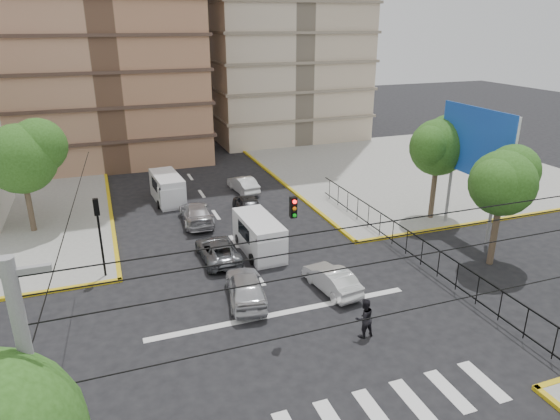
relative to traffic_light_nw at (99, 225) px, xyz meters
name	(u,v)px	position (x,y,z in m)	size (l,w,h in m)	color
ground	(292,326)	(7.80, -7.80, -3.11)	(160.00, 160.00, 0.00)	black
sidewalk_ne	(412,169)	(27.80, 12.20, -3.04)	(26.00, 26.00, 0.15)	gray
crosswalk_stripes	(355,418)	(7.80, -13.80, -3.11)	(12.00, 2.40, 0.01)	silver
stop_line	(283,313)	(7.80, -6.60, -3.11)	(13.00, 0.40, 0.01)	silver
park_fence	(405,256)	(16.80, -3.30, -3.11)	(0.10, 22.50, 1.66)	black
billboard	(476,144)	(22.25, -1.80, 2.89)	(0.36, 6.20, 8.10)	slate
tree_park_a	(504,180)	(20.88, -5.79, 1.90)	(4.41, 3.60, 6.83)	#473828
tree_park_c	(439,145)	(21.89, 1.21, 2.22)	(4.65, 3.80, 7.25)	#473828
tree_tudor	(22,155)	(-4.10, 8.21, 2.11)	(5.39, 4.40, 7.43)	#473828
traffic_light_nw	(99,225)	(0.00, 0.00, 0.00)	(0.28, 0.22, 4.40)	black
traffic_light_hanging	(313,222)	(7.80, -9.84, 2.79)	(18.00, 9.12, 0.92)	black
van_right_lane	(260,237)	(8.84, 0.03, -2.07)	(2.03, 4.80, 2.14)	silver
van_left_lane	(168,189)	(5.02, 11.13, -2.08)	(2.18, 4.82, 2.12)	silver
car_silver_front_left	(246,287)	(6.48, -4.88, -2.36)	(1.78, 4.42, 1.50)	silver
car_white_front_right	(332,279)	(10.91, -5.44, -2.47)	(1.35, 3.88, 1.28)	white
car_grey_mid_left	(218,250)	(6.26, 0.08, -2.50)	(2.03, 4.40, 1.22)	slate
car_silver_rear_left	(196,213)	(6.21, 6.16, -2.41)	(1.97, 4.86, 1.41)	#ACABB0
car_darkgrey_mid_right	(248,205)	(10.02, 6.57, -2.39)	(1.70, 4.23, 1.44)	#29292C
car_white_rear_right	(243,184)	(11.10, 11.52, -2.46)	(1.38, 3.95, 1.30)	white
pedestrian_crosswalk	(364,318)	(10.49, -9.56, -2.20)	(0.89, 0.69, 1.83)	black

